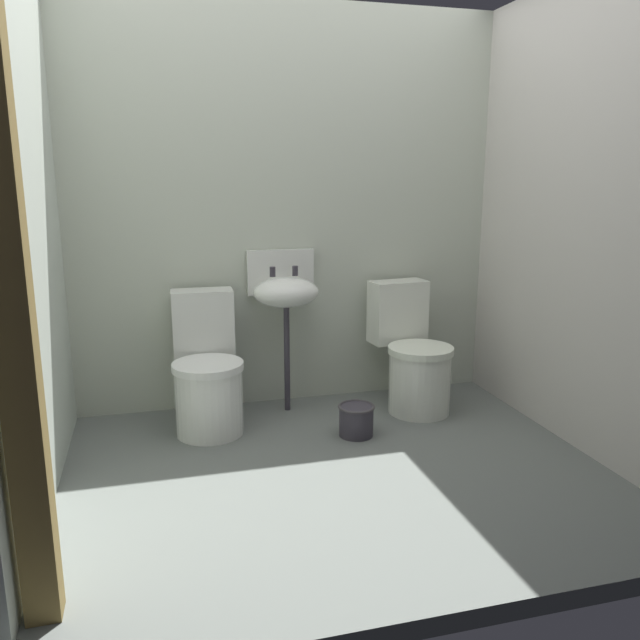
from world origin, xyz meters
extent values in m
cube|color=slate|center=(0.00, 0.00, -0.04)|extent=(3.06, 2.40, 0.08)
cube|color=#B6BEAC|center=(0.00, 1.05, 1.22)|extent=(3.06, 0.10, 2.45)
cube|color=#B6C0B2|center=(-1.38, 0.10, 1.22)|extent=(0.10, 2.20, 2.45)
cube|color=beige|center=(1.38, 0.10, 1.22)|extent=(0.10, 2.20, 2.45)
cube|color=olive|center=(-1.25, -0.85, 1.22)|extent=(0.11, 0.11, 2.45)
cylinder|color=white|center=(-0.57, 0.56, 0.19)|extent=(0.39, 0.39, 0.38)
cylinder|color=white|center=(-0.57, 0.56, 0.40)|extent=(0.41, 0.41, 0.04)
cube|color=white|center=(-0.56, 0.86, 0.58)|extent=(0.36, 0.19, 0.40)
cylinder|color=white|center=(0.72, 0.56, 0.19)|extent=(0.42, 0.42, 0.38)
cylinder|color=white|center=(0.72, 0.56, 0.40)|extent=(0.45, 0.45, 0.04)
cube|color=white|center=(0.68, 0.86, 0.58)|extent=(0.38, 0.22, 0.40)
cylinder|color=#35313A|center=(-0.06, 0.81, 0.33)|extent=(0.04, 0.04, 0.66)
ellipsoid|color=white|center=(-0.06, 0.81, 0.75)|extent=(0.40, 0.32, 0.18)
cube|color=white|center=(-0.06, 0.98, 0.85)|extent=(0.42, 0.04, 0.28)
cylinder|color=#35313A|center=(-0.13, 0.87, 0.87)|extent=(0.04, 0.04, 0.06)
cylinder|color=#35313A|center=(0.01, 0.87, 0.87)|extent=(0.04, 0.04, 0.06)
cylinder|color=#35313A|center=(0.23, 0.31, 0.09)|extent=(0.19, 0.19, 0.17)
torus|color=#3C383B|center=(0.23, 0.31, 0.17)|extent=(0.21, 0.21, 0.02)
camera|label=1|loc=(-0.84, -2.89, 1.45)|focal=35.72mm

